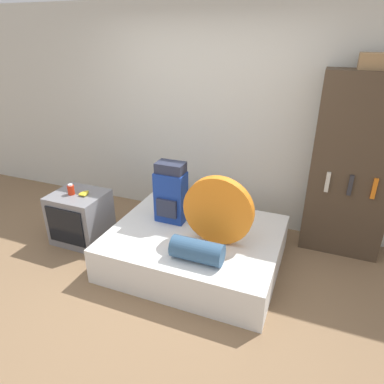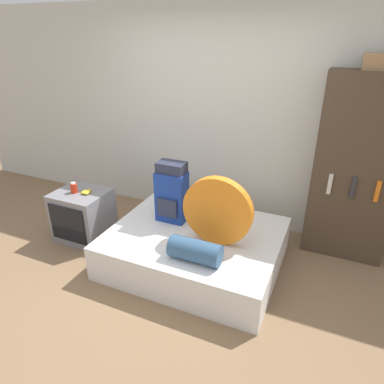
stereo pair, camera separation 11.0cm
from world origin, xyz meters
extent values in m
plane|color=#846647|center=(0.00, 0.00, 0.00)|extent=(16.00, 16.00, 0.00)
cube|color=silver|center=(0.00, 1.70, 1.30)|extent=(8.00, 0.05, 2.60)
cube|color=white|center=(0.24, 0.61, 0.19)|extent=(1.72, 1.41, 0.38)
cube|color=navy|center=(-0.10, 0.75, 0.66)|extent=(0.32, 0.20, 0.55)
cube|color=#282D42|center=(-0.10, 0.76, 0.99)|extent=(0.29, 0.19, 0.11)
cube|color=#282D42|center=(-0.10, 0.63, 0.57)|extent=(0.22, 0.03, 0.20)
cylinder|color=orange|center=(0.50, 0.53, 0.72)|extent=(0.68, 0.09, 0.68)
cylinder|color=#33567A|center=(0.42, 0.16, 0.48)|extent=(0.48, 0.21, 0.21)
cube|color=gray|center=(-1.17, 0.54, 0.30)|extent=(0.59, 0.51, 0.60)
cube|color=black|center=(-1.17, 0.27, 0.31)|extent=(0.47, 0.02, 0.43)
cylinder|color=red|center=(-1.22, 0.51, 0.65)|extent=(0.07, 0.07, 0.11)
cylinder|color=white|center=(-1.22, 0.51, 0.71)|extent=(0.05, 0.05, 0.02)
ellipsoid|color=yellow|center=(-1.10, 0.55, 0.61)|extent=(0.08, 0.14, 0.04)
ellipsoid|color=yellow|center=(-1.09, 0.55, 0.61)|extent=(0.06, 0.14, 0.04)
ellipsoid|color=yellow|center=(-1.08, 0.55, 0.61)|extent=(0.04, 0.13, 0.04)
ellipsoid|color=yellow|center=(-1.07, 0.55, 0.61)|extent=(0.06, 0.14, 0.04)
ellipsoid|color=yellow|center=(-1.06, 0.55, 0.61)|extent=(0.08, 0.14, 0.04)
cube|color=#473828|center=(1.64, 1.47, 0.97)|extent=(0.82, 0.33, 1.94)
cube|color=beige|center=(1.42, 1.30, 0.86)|extent=(0.04, 0.02, 0.22)
cube|color=#2D2D33|center=(1.64, 1.30, 0.86)|extent=(0.04, 0.02, 0.22)
cube|color=orange|center=(1.86, 1.30, 0.86)|extent=(0.04, 0.02, 0.22)
cube|color=#99754C|center=(1.66, 1.49, 2.01)|extent=(0.32, 0.25, 0.14)
camera|label=1|loc=(1.33, -2.21, 2.26)|focal=32.00mm
camera|label=2|loc=(1.43, -2.17, 2.26)|focal=32.00mm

